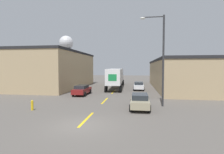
# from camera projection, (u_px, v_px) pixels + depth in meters

# --- Properties ---
(ground_plane) EXTENTS (160.00, 160.00, 0.00)m
(ground_plane) POSITION_uv_depth(u_px,v_px,m) (80.00, 125.00, 12.10)
(ground_plane) COLOR #56514C
(road_centerline) EXTENTS (0.20, 19.25, 0.01)m
(road_centerline) POSITION_uv_depth(u_px,v_px,m) (105.00, 101.00, 21.16)
(road_centerline) COLOR gold
(road_centerline) RESTS_ON ground_plane
(warehouse_left) EXTENTS (10.01, 19.97, 7.17)m
(warehouse_left) POSITION_uv_depth(u_px,v_px,m) (57.00, 70.00, 35.22)
(warehouse_left) COLOR tan
(warehouse_left) RESTS_ON ground_plane
(warehouse_right) EXTENTS (13.68, 25.17, 5.54)m
(warehouse_right) POSITION_uv_depth(u_px,v_px,m) (190.00, 74.00, 33.48)
(warehouse_right) COLOR tan
(warehouse_right) RESTS_ON ground_plane
(semi_truck) EXTENTS (3.38, 16.29, 3.78)m
(semi_truck) POSITION_uv_depth(u_px,v_px,m) (116.00, 76.00, 35.27)
(semi_truck) COLOR black
(semi_truck) RESTS_ON ground_plane
(parked_car_left_far) EXTENTS (1.93, 4.45, 1.44)m
(parked_car_left_far) POSITION_uv_depth(u_px,v_px,m) (82.00, 90.00, 25.62)
(parked_car_left_far) COLOR maroon
(parked_car_left_far) RESTS_ON ground_plane
(parked_car_right_far) EXTENTS (1.93, 4.45, 1.44)m
(parked_car_right_far) POSITION_uv_depth(u_px,v_px,m) (139.00, 86.00, 31.57)
(parked_car_right_far) COLOR silver
(parked_car_right_far) RESTS_ON ground_plane
(parked_car_right_near) EXTENTS (1.93, 4.45, 1.44)m
(parked_car_right_near) POSITION_uv_depth(u_px,v_px,m) (140.00, 101.00, 17.13)
(parked_car_right_near) COLOR tan
(parked_car_right_near) RESTS_ON ground_plane
(water_tower) EXTENTS (5.04, 5.04, 15.71)m
(water_tower) POSITION_uv_depth(u_px,v_px,m) (66.00, 43.00, 64.01)
(water_tower) COLOR #47474C
(water_tower) RESTS_ON ground_plane
(street_lamp) EXTENTS (2.51, 0.32, 9.34)m
(street_lamp) POSITION_uv_depth(u_px,v_px,m) (161.00, 55.00, 17.87)
(street_lamp) COLOR #2D2D30
(street_lamp) RESTS_ON ground_plane
(fire_hydrant) EXTENTS (0.22, 0.22, 0.94)m
(fire_hydrant) POSITION_uv_depth(u_px,v_px,m) (32.00, 105.00, 16.44)
(fire_hydrant) COLOR gold
(fire_hydrant) RESTS_ON ground_plane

